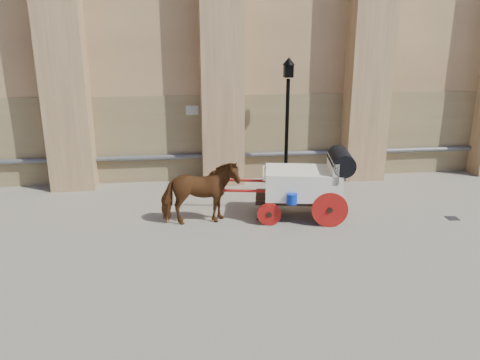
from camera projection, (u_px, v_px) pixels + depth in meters
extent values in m
plane|color=gray|center=(270.00, 219.00, 13.08)|extent=(90.00, 90.00, 0.00)
cube|color=#917D55|center=(304.00, 135.00, 16.81)|extent=(44.00, 0.35, 3.00)
cylinder|color=#59595B|center=(306.00, 153.00, 16.73)|extent=(42.00, 0.18, 0.18)
cube|color=beige|center=(192.00, 110.00, 15.89)|extent=(0.42, 0.04, 0.32)
imported|color=#583015|center=(200.00, 193.00, 12.51)|extent=(2.14, 1.14, 1.74)
cube|color=black|center=(298.00, 197.00, 13.05)|extent=(2.51, 1.47, 0.13)
cube|color=white|center=(303.00, 183.00, 12.92)|extent=(2.24, 1.68, 0.75)
cube|color=white|center=(333.00, 168.00, 12.75)|extent=(0.40, 1.35, 0.59)
cube|color=white|center=(270.00, 173.00, 12.89)|extent=(0.58, 1.23, 0.11)
cylinder|color=black|center=(341.00, 161.00, 12.68)|extent=(0.83, 1.42, 0.60)
cylinder|color=#AF1512|center=(330.00, 210.00, 12.40)|extent=(0.96, 0.23, 0.96)
cylinder|color=#AF1512|center=(324.00, 194.00, 13.67)|extent=(0.96, 0.23, 0.96)
cylinder|color=#AF1512|center=(269.00, 214.00, 12.54)|extent=(0.64, 0.18, 0.64)
cylinder|color=#AF1512|center=(269.00, 198.00, 13.81)|extent=(0.64, 0.18, 0.64)
cylinder|color=#AF1512|center=(234.00, 191.00, 12.60)|extent=(2.54, 0.53, 0.08)
cylinder|color=#AF1512|center=(236.00, 180.00, 13.52)|extent=(2.54, 0.53, 0.08)
cylinder|color=#0B2CBB|center=(292.00, 199.00, 12.28)|extent=(0.28, 0.28, 0.28)
cylinder|color=black|center=(287.00, 134.00, 15.52)|extent=(0.12, 0.12, 3.60)
cone|color=black|center=(285.00, 180.00, 15.99)|extent=(0.36, 0.36, 0.36)
cube|color=black|center=(289.00, 71.00, 14.92)|extent=(0.28, 0.28, 0.42)
cone|color=black|center=(289.00, 61.00, 14.83)|extent=(0.40, 0.40, 0.24)
cube|color=black|center=(263.00, 219.00, 13.08)|extent=(0.42, 0.42, 0.01)
cube|color=black|center=(452.00, 218.00, 13.11)|extent=(0.35, 0.35, 0.01)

